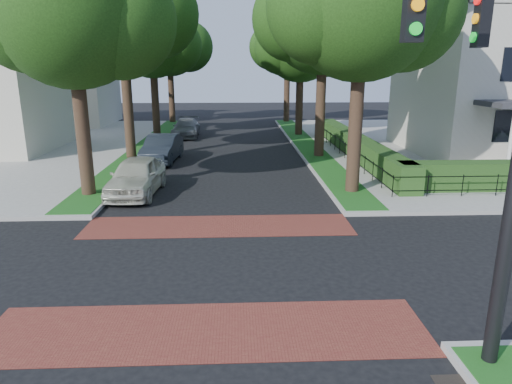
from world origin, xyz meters
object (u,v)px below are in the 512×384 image
traffic_signal (508,100)px  parked_car_front (136,176)px  parked_car_rear (186,128)px  parked_car_middle (162,148)px

traffic_signal → parked_car_front: (-8.49, 11.84, -3.92)m
parked_car_rear → parked_car_middle: bearing=-92.0°
parked_car_rear → traffic_signal: bearing=-74.2°
traffic_signal → parked_car_front: traffic_signal is taller
parked_car_middle → traffic_signal: bearing=-61.8°
parked_car_front → parked_car_rear: size_ratio=0.97×
traffic_signal → parked_car_rear: traffic_signal is taller
parked_car_middle → parked_car_rear: (0.33, 9.86, -0.08)m
traffic_signal → parked_car_rear: bearing=105.9°
traffic_signal → parked_car_middle: bearing=114.3°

